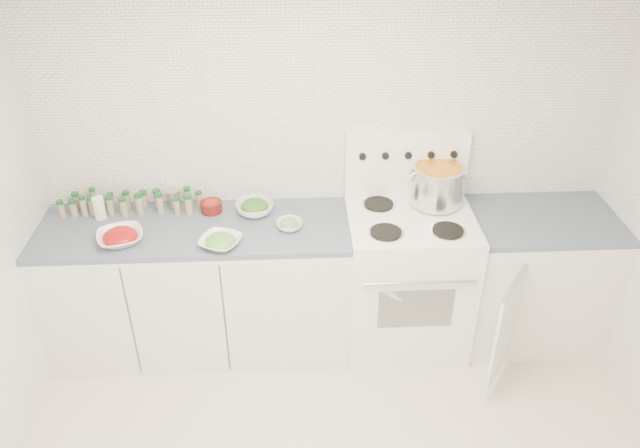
{
  "coord_description": "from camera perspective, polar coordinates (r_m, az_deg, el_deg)",
  "views": [
    {
      "loc": [
        -0.23,
        -1.96,
        2.89
      ],
      "look_at": [
        -0.07,
        1.14,
        0.93
      ],
      "focal_mm": 35.0,
      "sensor_mm": 36.0,
      "label": 1
    }
  ],
  "objects": [
    {
      "name": "tin_can",
      "position": [
        3.99,
        -13.24,
        2.34
      ],
      "size": [
        0.09,
        0.09,
        0.11
      ],
      "primitive_type": "cylinder",
      "rotation": [
        0.0,
        0.0,
        -0.11
      ],
      "color": "#ACA292",
      "rests_on": "counter_left"
    },
    {
      "name": "counter_left",
      "position": [
        4.03,
        -10.85,
        -5.66
      ],
      "size": [
        1.85,
        0.62,
        0.9
      ],
      "color": "white",
      "rests_on": "ground"
    },
    {
      "name": "bowl_pepper",
      "position": [
        3.89,
        -9.92,
        1.66
      ],
      "size": [
        0.13,
        0.13,
        0.08
      ],
      "color": "#50120D",
      "rests_on": "counter_left"
    },
    {
      "name": "bowl_tomato",
      "position": [
        3.72,
        -17.82,
        -1.13
      ],
      "size": [
        0.32,
        0.32,
        0.09
      ],
      "color": "white",
      "rests_on": "counter_left"
    },
    {
      "name": "bowl_zucchini",
      "position": [
        3.67,
        -2.8,
        -0.03
      ],
      "size": [
        0.16,
        0.16,
        0.06
      ],
      "color": "white",
      "rests_on": "counter_left"
    },
    {
      "name": "salt_canister",
      "position": [
        3.98,
        -19.55,
        1.38
      ],
      "size": [
        0.07,
        0.07,
        0.14
      ],
      "primitive_type": "cylinder",
      "rotation": [
        0.0,
        0.0,
        -0.0
      ],
      "color": "white",
      "rests_on": "counter_left"
    },
    {
      "name": "room_walls",
      "position": [
        2.38,
        3.11,
        -1.77
      ],
      "size": [
        3.54,
        3.04,
        2.52
      ],
      "color": "white",
      "rests_on": "ground"
    },
    {
      "name": "stock_pot",
      "position": [
        3.86,
        10.67,
        3.68
      ],
      "size": [
        0.34,
        0.31,
        0.24
      ],
      "rotation": [
        0.0,
        0.0,
        -0.08
      ],
      "color": "silver",
      "rests_on": "stove"
    },
    {
      "name": "spice_cluster",
      "position": [
        3.99,
        -17.02,
        1.86
      ],
      "size": [
        0.86,
        0.16,
        0.14
      ],
      "color": "gray",
      "rests_on": "counter_left"
    },
    {
      "name": "counter_right",
      "position": [
        4.26,
        18.82,
        -4.62
      ],
      "size": [
        0.89,
        0.95,
        0.9
      ],
      "color": "white",
      "rests_on": "ground"
    },
    {
      "name": "stove",
      "position": [
        4.01,
        7.89,
        -4.65
      ],
      "size": [
        0.76,
        0.7,
        1.36
      ],
      "color": "white",
      "rests_on": "ground"
    },
    {
      "name": "bowl_broccoli",
      "position": [
        3.83,
        -5.99,
        1.53
      ],
      "size": [
        0.27,
        0.27,
        0.09
      ],
      "color": "white",
      "rests_on": "counter_left"
    },
    {
      "name": "bowl_snowpea",
      "position": [
        3.55,
        -9.1,
        -1.59
      ],
      "size": [
        0.29,
        0.29,
        0.07
      ],
      "color": "white",
      "rests_on": "counter_left"
    }
  ]
}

